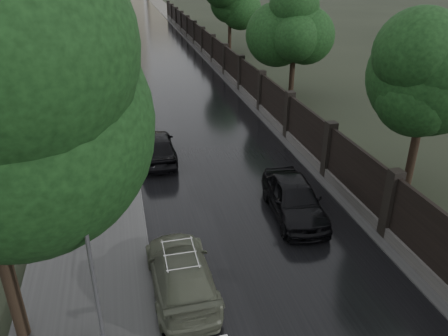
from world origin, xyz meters
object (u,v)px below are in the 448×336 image
(tree_left_far, at_px, (64,16))
(tree_right_a, at_px, (428,79))
(car_right_near, at_px, (294,198))
(tree_right_b, at_px, (295,28))
(lamp_post, at_px, (95,284))
(hatchback_left, at_px, (156,146))
(traffic_light, at_px, (120,65))
(volga_sedan, at_px, (181,273))
(tree_right_c, at_px, (230,3))

(tree_left_far, distance_m, tree_right_a, 26.91)
(car_right_near, bearing_deg, tree_right_b, 73.43)
(tree_left_far, xyz_separation_m, lamp_post, (2.60, -28.50, -2.57))
(tree_left_far, distance_m, car_right_near, 25.26)
(tree_right_a, bearing_deg, hatchback_left, 151.39)
(hatchback_left, bearing_deg, lamp_post, 78.84)
(tree_right_a, bearing_deg, traffic_light, 124.77)
(tree_right_a, bearing_deg, lamp_post, -153.26)
(tree_right_a, distance_m, hatchback_left, 12.61)
(traffic_light, xyz_separation_m, volga_sedan, (1.14, -21.11, -1.73))
(tree_left_far, relative_size, hatchback_left, 1.65)
(traffic_light, relative_size, volga_sedan, 0.87)
(lamp_post, xyz_separation_m, hatchback_left, (2.46, 12.19, -1.91))
(traffic_light, bearing_deg, tree_right_a, -55.23)
(tree_right_b, xyz_separation_m, traffic_light, (-11.80, 2.99, -2.55))
(tree_right_c, bearing_deg, traffic_light, -128.18)
(tree_right_a, bearing_deg, tree_left_far, 125.17)
(tree_right_c, bearing_deg, hatchback_left, -111.65)
(tree_right_a, height_order, tree_right_b, same)
(tree_right_c, relative_size, traffic_light, 1.75)
(tree_right_b, xyz_separation_m, lamp_post, (-12.90, -20.50, -2.28))
(lamp_post, bearing_deg, tree_right_c, 71.48)
(lamp_post, height_order, volga_sedan, lamp_post)
(traffic_light, bearing_deg, hatchback_left, -83.15)
(tree_right_b, relative_size, traffic_light, 1.75)
(lamp_post, bearing_deg, volga_sedan, 46.76)
(tree_right_a, xyz_separation_m, tree_right_c, (0.00, 32.00, 0.00))
(lamp_post, relative_size, hatchback_left, 1.14)
(tree_right_a, xyz_separation_m, volga_sedan, (-10.66, -4.12, -4.28))
(tree_right_b, xyz_separation_m, volga_sedan, (-10.66, -18.12, -4.28))
(lamp_post, xyz_separation_m, traffic_light, (1.10, 23.49, -0.27))
(tree_left_far, xyz_separation_m, volga_sedan, (4.84, -26.12, -4.58))
(volga_sedan, bearing_deg, lamp_post, 45.58)
(volga_sedan, bearing_deg, car_right_near, -147.78)
(tree_right_b, bearing_deg, tree_right_a, -90.00)
(lamp_post, distance_m, traffic_light, 23.52)
(tree_right_b, distance_m, lamp_post, 24.33)
(volga_sedan, xyz_separation_m, car_right_near, (4.98, 3.28, 0.11))
(hatchback_left, relative_size, car_right_near, 0.99)
(tree_right_c, bearing_deg, tree_right_a, -90.00)
(tree_right_c, xyz_separation_m, traffic_light, (-11.80, -15.01, -2.55))
(tree_right_c, height_order, traffic_light, tree_right_c)
(tree_right_c, bearing_deg, tree_left_far, -147.17)
(tree_right_c, distance_m, traffic_light, 19.26)
(tree_left_far, height_order, lamp_post, tree_left_far)
(tree_right_b, bearing_deg, hatchback_left, -141.50)
(tree_right_a, height_order, volga_sedan, tree_right_a)
(traffic_light, bearing_deg, lamp_post, -92.68)
(tree_left_far, bearing_deg, tree_right_a, -54.83)
(tree_right_c, xyz_separation_m, volga_sedan, (-10.66, -36.12, -4.28))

